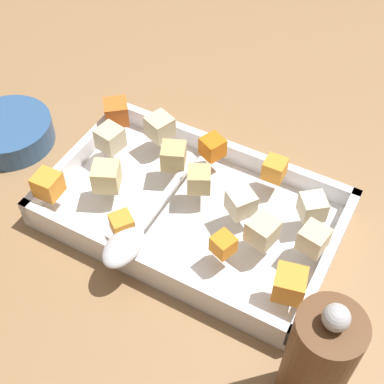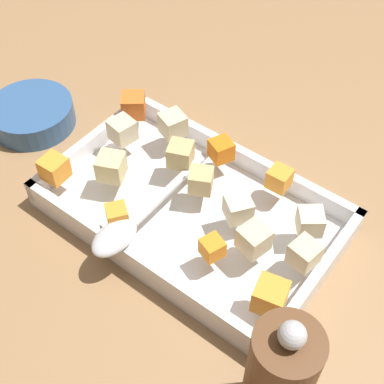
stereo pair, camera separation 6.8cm
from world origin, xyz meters
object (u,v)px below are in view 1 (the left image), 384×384
at_px(pepper_mill, 317,363).
at_px(small_prep_bowl, 10,132).
at_px(baking_dish, 192,212).
at_px(serving_spoon, 130,238).

relative_size(pepper_mill, small_prep_bowl, 1.44).
bearing_deg(baking_dish, pepper_mill, -34.95).
bearing_deg(pepper_mill, serving_spoon, 167.76).
xyz_separation_m(baking_dish, serving_spoon, (-0.03, -0.10, 0.04)).
bearing_deg(serving_spoon, pepper_mill, -102.28).
distance_m(baking_dish, small_prep_bowl, 0.31).
height_order(baking_dish, small_prep_bowl, baking_dish).
relative_size(baking_dish, pepper_mill, 2.04).
bearing_deg(baking_dish, small_prep_bowl, -179.85).
relative_size(serving_spoon, pepper_mill, 1.18).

